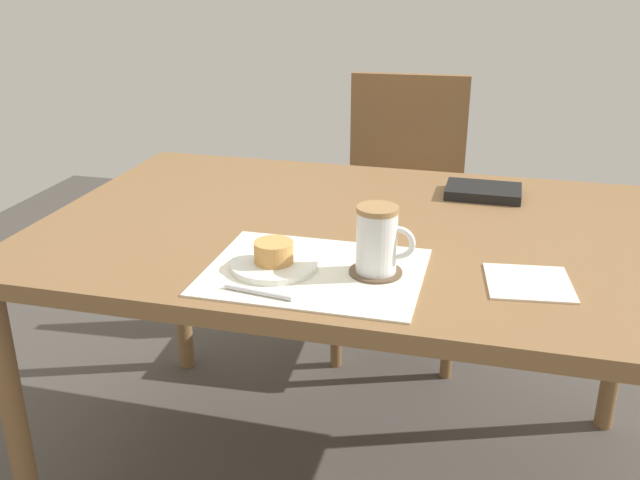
{
  "coord_description": "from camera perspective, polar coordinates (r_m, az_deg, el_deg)",
  "views": [
    {
      "loc": [
        0.28,
        -1.44,
        1.26
      ],
      "look_at": [
        -0.03,
        -0.23,
        0.75
      ],
      "focal_mm": 40.0,
      "sensor_mm": 36.0,
      "label": 1
    }
  ],
  "objects": [
    {
      "name": "coffee_mug",
      "position": [
        1.3,
        4.66,
        0.05
      ],
      "size": [
        0.11,
        0.08,
        0.13
      ],
      "color": "white",
      "rests_on": "coffee_coaster"
    },
    {
      "name": "paper_napkin",
      "position": [
        1.34,
        16.36,
        -3.29
      ],
      "size": [
        0.17,
        0.17,
        0.0
      ],
      "primitive_type": "cube",
      "rotation": [
        0.0,
        0.0,
        0.13
      ],
      "color": "silver",
      "rests_on": "dining_table"
    },
    {
      "name": "placemat",
      "position": [
        1.33,
        -0.43,
        -2.54
      ],
      "size": [
        0.4,
        0.31,
        0.0
      ],
      "primitive_type": "cube",
      "color": "silver",
      "rests_on": "dining_table"
    },
    {
      "name": "small_book",
      "position": [
        1.79,
        12.93,
        3.81
      ],
      "size": [
        0.18,
        0.13,
        0.02
      ],
      "primitive_type": "cube",
      "rotation": [
        0.0,
        0.0,
        -0.01
      ],
      "color": "black",
      "rests_on": "dining_table"
    },
    {
      "name": "wooden_chair",
      "position": [
        2.37,
        6.63,
        3.11
      ],
      "size": [
        0.45,
        0.45,
        0.89
      ],
      "rotation": [
        0.0,
        0.0,
        3.21
      ],
      "color": "brown",
      "rests_on": "ground_plane"
    },
    {
      "name": "pastry_plate",
      "position": [
        1.34,
        -3.69,
        -1.99
      ],
      "size": [
        0.17,
        0.17,
        0.01
      ],
      "primitive_type": "cylinder",
      "color": "silver",
      "rests_on": "placemat"
    },
    {
      "name": "coffee_coaster",
      "position": [
        1.32,
        4.47,
        -2.56
      ],
      "size": [
        0.1,
        0.1,
        0.0
      ],
      "primitive_type": "cylinder",
      "color": "brown",
      "rests_on": "placemat"
    },
    {
      "name": "pastry",
      "position": [
        1.33,
        -3.72,
        -0.96
      ],
      "size": [
        0.07,
        0.07,
        0.04
      ],
      "primitive_type": "cylinder",
      "color": "tan",
      "rests_on": "pastry_plate"
    },
    {
      "name": "dining_table",
      "position": [
        1.59,
        3.09,
        -0.88
      ],
      "size": [
        1.39,
        0.91,
        0.7
      ],
      "color": "brown",
      "rests_on": "ground_plane"
    },
    {
      "name": "teaspoon",
      "position": [
        1.24,
        -4.98,
        -4.18
      ],
      "size": [
        0.13,
        0.03,
        0.01
      ],
      "primitive_type": "cylinder",
      "rotation": [
        0.0,
        1.57,
        -0.14
      ],
      "color": "silver",
      "rests_on": "placemat"
    }
  ]
}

